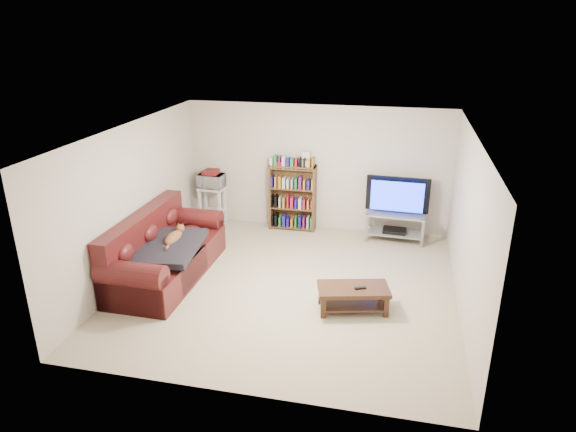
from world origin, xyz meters
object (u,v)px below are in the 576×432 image
(tv_stand, at_px, (395,222))
(bookshelf, at_px, (293,196))
(sofa, at_px, (162,256))
(coffee_table, at_px, (353,294))

(tv_stand, height_order, bookshelf, bookshelf)
(bookshelf, bearing_deg, sofa, -124.60)
(coffee_table, bearing_deg, tv_stand, 65.38)
(coffee_table, bearing_deg, bookshelf, 103.94)
(coffee_table, distance_m, bookshelf, 3.17)
(sofa, relative_size, bookshelf, 1.90)
(tv_stand, relative_size, bookshelf, 0.84)
(sofa, xyz_separation_m, bookshelf, (1.60, 2.40, 0.31))
(sofa, height_order, bookshelf, bookshelf)
(sofa, xyz_separation_m, coffee_table, (3.07, -0.38, -0.11))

